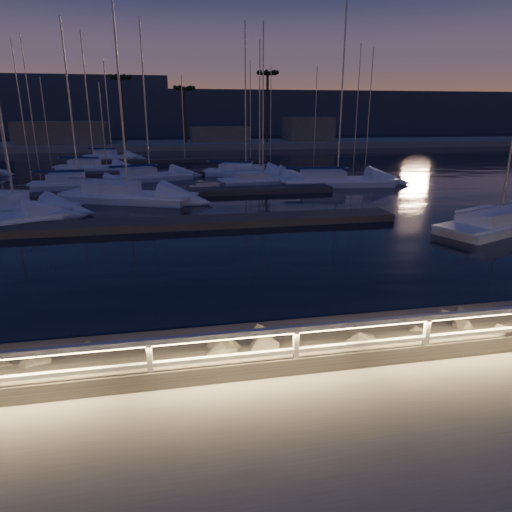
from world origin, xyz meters
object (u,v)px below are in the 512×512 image
object	(u,v)px
sailboat_f	(12,205)
sailboat_j	(148,176)
sailboat_k	(244,171)
sailboat_e	(76,183)
sailboat_h	(260,180)
sailboat_c	(125,195)
sailboat_g	(258,173)
sailboat_d	(497,222)
sailboat_l	(334,180)
sailboat_m	(111,156)
sailboat_n	(92,167)
guard_rail	(246,343)

from	to	relation	value
sailboat_f	sailboat_j	size ratio (longest dim) A/B	0.99
sailboat_k	sailboat_f	bearing A→B (deg)	-116.76
sailboat_e	sailboat_h	bearing A→B (deg)	-1.29
sailboat_c	sailboat_e	size ratio (longest dim) A/B	1.24
sailboat_g	sailboat_k	xyz separation A→B (m)	(-1.10, 1.35, 0.03)
sailboat_d	sailboat_j	world-z (taller)	sailboat_d
sailboat_d	sailboat_l	world-z (taller)	sailboat_l
sailboat_d	sailboat_h	xyz separation A→B (m)	(-9.03, 17.97, -0.02)
sailboat_m	sailboat_j	bearing A→B (deg)	-57.12
sailboat_j	sailboat_h	bearing A→B (deg)	-41.39
sailboat_j	sailboat_k	size ratio (longest dim) A/B	0.99
sailboat_c	sailboat_n	size ratio (longest dim) A/B	1.16
sailboat_m	guard_rail	bearing A→B (deg)	-62.74
guard_rail	sailboat_n	size ratio (longest dim) A/B	3.25
sailboat_h	sailboat_c	bearing A→B (deg)	-154.39
sailboat_g	sailboat_h	xyz separation A→B (m)	(-0.57, -4.19, -0.00)
sailboat_c	sailboat_j	xyz separation A→B (m)	(1.19, 9.99, -0.02)
sailboat_h	sailboat_m	world-z (taller)	sailboat_h
sailboat_e	sailboat_g	xyz separation A→B (m)	(15.62, 3.83, -0.06)
guard_rail	sailboat_f	bearing A→B (deg)	116.65
sailboat_m	sailboat_l	bearing A→B (deg)	-33.53
sailboat_m	sailboat_f	bearing A→B (deg)	-75.53
guard_rail	sailboat_f	xyz separation A→B (m)	(-10.86, 21.65, -0.93)
sailboat_h	sailboat_j	world-z (taller)	sailboat_j
guard_rail	sailboat_d	size ratio (longest dim) A/B	3.14
sailboat_d	sailboat_h	distance (m)	20.11
sailboat_c	sailboat_g	size ratio (longest dim) A/B	1.31
guard_rail	sailboat_k	bearing A→B (deg)	80.65
sailboat_e	sailboat_l	distance (m)	21.13
sailboat_e	sailboat_m	xyz separation A→B (m)	(0.08, 24.48, -0.01)
guard_rail	sailboat_f	distance (m)	24.24
sailboat_h	sailboat_j	bearing A→B (deg)	153.98
guard_rail	sailboat_d	distance (m)	19.75
guard_rail	sailboat_c	world-z (taller)	sailboat_c
sailboat_d	sailboat_m	bearing A→B (deg)	97.14
sailboat_d	sailboat_e	xyz separation A→B (m)	(-24.08, 18.32, 0.04)
sailboat_d	sailboat_j	bearing A→B (deg)	108.29
guard_rail	sailboat_n	xyz separation A→B (m)	(-9.05, 42.33, -0.93)
sailboat_m	sailboat_n	xyz separation A→B (m)	(-0.50, -12.74, 0.00)
sailboat_c	sailboat_d	bearing A→B (deg)	-7.38
sailboat_e	sailboat_n	size ratio (longest dim) A/B	0.94
sailboat_h	sailboat_m	bearing A→B (deg)	117.06
sailboat_l	sailboat_f	bearing A→B (deg)	-156.61
sailboat_g	sailboat_h	bearing A→B (deg)	-78.42
sailboat_j	sailboat_n	xyz separation A→B (m)	(-5.90, 8.23, 0.00)
sailboat_d	sailboat_n	distance (m)	38.78
sailboat_g	sailboat_l	bearing A→B (deg)	-29.28
sailboat_c	sailboat_e	xyz separation A→B (m)	(-4.30, 6.48, -0.02)
guard_rail	sailboat_j	size ratio (longest dim) A/B	3.26
sailboat_c	sailboat_k	distance (m)	15.51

